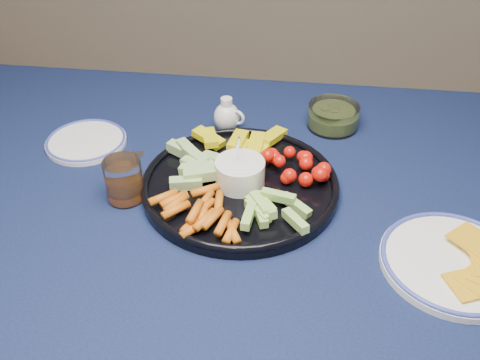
# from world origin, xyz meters

# --- Properties ---
(dining_table) EXTENTS (1.67, 1.07, 0.75)m
(dining_table) POSITION_xyz_m (0.00, 0.00, 0.66)
(dining_table) COLOR #492E18
(dining_table) RESTS_ON ground
(crudite_platter) EXTENTS (0.39, 0.39, 0.12)m
(crudite_platter) POSITION_xyz_m (-0.08, 0.05, 0.77)
(crudite_platter) COLOR black
(crudite_platter) RESTS_ON dining_table
(creamer_pitcher) EXTENTS (0.07, 0.06, 0.08)m
(creamer_pitcher) POSITION_xyz_m (-0.13, 0.27, 0.78)
(creamer_pitcher) COLOR white
(creamer_pitcher) RESTS_ON dining_table
(pickle_bowl) EXTENTS (0.12, 0.12, 0.05)m
(pickle_bowl) POSITION_xyz_m (0.11, 0.32, 0.77)
(pickle_bowl) COLOR white
(pickle_bowl) RESTS_ON dining_table
(cheese_plate) EXTENTS (0.24, 0.24, 0.03)m
(cheese_plate) POSITION_xyz_m (0.30, -0.11, 0.76)
(cheese_plate) COLOR white
(cheese_plate) RESTS_ON dining_table
(juice_tumbler) EXTENTS (0.07, 0.07, 0.09)m
(juice_tumbler) POSITION_xyz_m (-0.29, -0.00, 0.78)
(juice_tumbler) COLOR white
(juice_tumbler) RESTS_ON dining_table
(fork_left) EXTENTS (0.15, 0.05, 0.00)m
(fork_left) POSITION_xyz_m (-0.36, 0.13, 0.75)
(fork_left) COLOR white
(fork_left) RESTS_ON dining_table
(fork_right) EXTENTS (0.19, 0.06, 0.00)m
(fork_right) POSITION_xyz_m (0.32, -0.09, 0.75)
(fork_right) COLOR white
(fork_right) RESTS_ON dining_table
(side_plate_extra) EXTENTS (0.18, 0.18, 0.01)m
(side_plate_extra) POSITION_xyz_m (-0.44, 0.17, 0.75)
(side_plate_extra) COLOR white
(side_plate_extra) RESTS_ON dining_table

